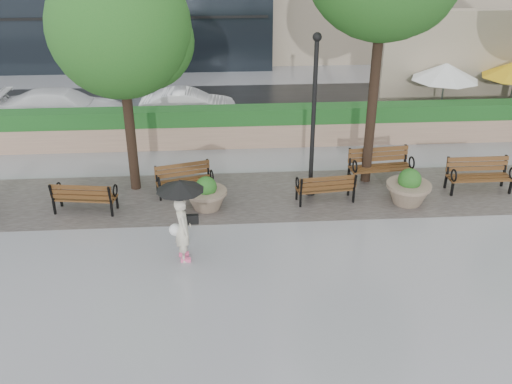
{
  "coord_description": "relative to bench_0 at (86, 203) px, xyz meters",
  "views": [
    {
      "loc": [
        -1.79,
        -11.51,
        7.32
      ],
      "look_at": [
        -0.93,
        1.03,
        1.1
      ],
      "focal_mm": 40.0,
      "sensor_mm": 36.0,
      "label": 1
    }
  ],
  "objects": [
    {
      "name": "bench_3",
      "position": [
        8.4,
        1.37,
        0.03
      ],
      "size": [
        1.91,
        0.91,
        0.99
      ],
      "rotation": [
        0.0,
        0.0,
        0.1
      ],
      "color": "brown",
      "rests_on": "ground"
    },
    {
      "name": "cobble_strip",
      "position": [
        5.44,
        0.63,
        -0.26
      ],
      "size": [
        28.0,
        3.2,
        0.01
      ],
      "primitive_type": "cube",
      "color": "#383330",
      "rests_on": "ground"
    },
    {
      "name": "bench_1",
      "position": [
        2.62,
        0.92,
        -0.01
      ],
      "size": [
        1.69,
        1.03,
        0.85
      ],
      "rotation": [
        0.0,
        0.0,
        0.27
      ],
      "color": "brown",
      "rests_on": "ground"
    },
    {
      "name": "asphalt_street",
      "position": [
        5.44,
        8.63,
        -0.26
      ],
      "size": [
        40.0,
        7.0,
        0.0
      ],
      "primitive_type": "cube",
      "color": "black",
      "rests_on": "ground"
    },
    {
      "name": "bench_0",
      "position": [
        0.0,
        0.0,
        0.0
      ],
      "size": [
        1.73,
        0.9,
        0.89
      ],
      "rotation": [
        0.0,
        0.0,
        2.99
      ],
      "color": "brown",
      "rests_on": "ground"
    },
    {
      "name": "car_left",
      "position": [
        -2.15,
        7.15,
        0.42
      ],
      "size": [
        4.68,
        1.91,
        1.36
      ],
      "primitive_type": "imported",
      "rotation": [
        0.0,
        0.0,
        1.57
      ],
      "color": "white",
      "rests_on": "ground"
    },
    {
      "name": "hedge_wall",
      "position": [
        5.44,
        4.63,
        0.4
      ],
      "size": [
        24.0,
        0.8,
        1.35
      ],
      "color": "tan",
      "rests_on": "ground"
    },
    {
      "name": "cafe_wall",
      "position": [
        14.94,
        7.63,
        1.74
      ],
      "size": [
        10.0,
        0.6,
        4.0
      ],
      "primitive_type": "cube",
      "color": "tan",
      "rests_on": "ground"
    },
    {
      "name": "planter_left",
      "position": [
        3.25,
        -0.03,
        0.1
      ],
      "size": [
        1.12,
        1.12,
        0.94
      ],
      "color": "#7F6B56",
      "rests_on": "ground"
    },
    {
      "name": "planter_right",
      "position": [
        8.81,
        -0.09,
        0.14
      ],
      "size": [
        1.23,
        1.23,
        1.03
      ],
      "color": "#7F6B56",
      "rests_on": "ground"
    },
    {
      "name": "car_right",
      "position": [
        2.5,
        7.36,
        0.34
      ],
      "size": [
        3.65,
        1.31,
        1.2
      ],
      "primitive_type": "imported",
      "rotation": [
        0.0,
        0.0,
        1.56
      ],
      "color": "white",
      "rests_on": "ground"
    },
    {
      "name": "cafe_hedge",
      "position": [
        14.44,
        5.43,
        0.19
      ],
      "size": [
        8.0,
        0.5,
        0.9
      ],
      "primitive_type": "cube",
      "color": "#18491B",
      "rests_on": "ground"
    },
    {
      "name": "tree_0",
      "position": [
        1.31,
        1.46,
        4.24
      ],
      "size": [
        3.76,
        3.72,
        6.48
      ],
      "color": "black",
      "rests_on": "ground"
    },
    {
      "name": "bench_2",
      "position": [
        6.54,
        0.15,
        -0.01
      ],
      "size": [
        1.66,
        0.8,
        0.86
      ],
      "rotation": [
        0.0,
        0.0,
        3.25
      ],
      "color": "brown",
      "rests_on": "ground"
    },
    {
      "name": "lamppost",
      "position": [
        6.2,
        0.64,
        1.76
      ],
      "size": [
        0.28,
        0.28,
        4.57
      ],
      "color": "black",
      "rests_on": "ground"
    },
    {
      "name": "pedestrian",
      "position": [
        2.75,
        -2.48,
        0.95
      ],
      "size": [
        1.08,
        1.08,
        1.99
      ],
      "rotation": [
        0.0,
        0.0,
        1.78
      ],
      "color": "beige",
      "rests_on": "ground"
    },
    {
      "name": "patio_umb_white",
      "position": [
        12.03,
        6.31,
        1.73
      ],
      "size": [
        2.5,
        2.5,
        2.3
      ],
      "color": "black",
      "rests_on": "ground"
    },
    {
      "name": "bench_4",
      "position": [
        11.06,
        0.51,
        0.02
      ],
      "size": [
        1.82,
        0.73,
        0.97
      ],
      "rotation": [
        0.0,
        0.0,
        0.01
      ],
      "color": "brown",
      "rests_on": "ground"
    },
    {
      "name": "ground",
      "position": [
        5.44,
        -2.37,
        -0.26
      ],
      "size": [
        100.0,
        100.0,
        0.0
      ],
      "primitive_type": "plane",
      "color": "gray",
      "rests_on": "ground"
    }
  ]
}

